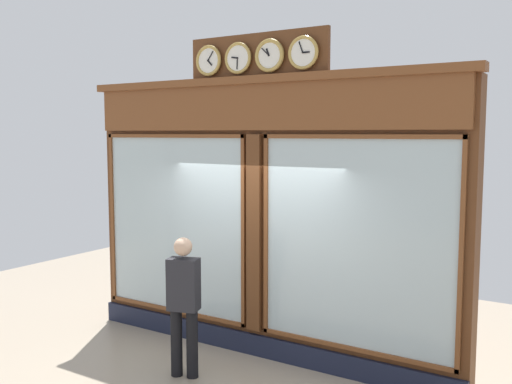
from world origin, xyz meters
The scene contains 2 objects.
shop_facade centered at (0.00, -0.13, 1.84)m, with size 5.50×0.42×4.15m.
pedestrian centered at (0.36, 1.03, 0.93)m, with size 0.41×0.32×1.69m.
Camera 1 is at (-3.90, 6.15, 2.91)m, focal length 40.10 mm.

